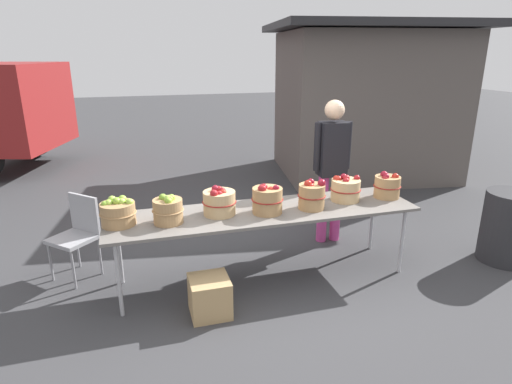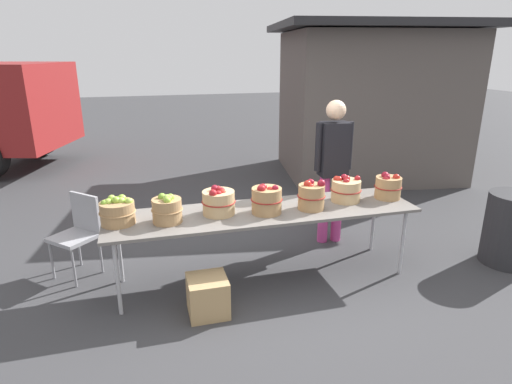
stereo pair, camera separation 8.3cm
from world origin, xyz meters
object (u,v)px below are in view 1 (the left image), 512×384
(apple_basket_red_4, at_px, (387,186))
(vendor_adult, at_px, (332,161))
(apple_basket_red_0, at_px, (219,202))
(apple_basket_red_1, at_px, (267,199))
(apple_basket_green_1, at_px, (168,210))
(trash_barrel, at_px, (508,227))
(folding_chair, at_px, (78,230))
(apple_basket_red_3, at_px, (345,189))
(market_table, at_px, (264,214))
(apple_basket_red_2, at_px, (312,196))
(produce_crate, at_px, (210,296))
(apple_basket_green_0, at_px, (118,212))

(apple_basket_red_4, height_order, vendor_adult, vendor_adult)
(apple_basket_red_0, relative_size, apple_basket_red_4, 1.14)
(apple_basket_red_1, bearing_deg, apple_basket_green_1, 179.49)
(apple_basket_green_1, bearing_deg, apple_basket_red_1, -0.51)
(trash_barrel, bearing_deg, folding_chair, 167.77)
(apple_basket_red_3, bearing_deg, apple_basket_green_1, -176.52)
(folding_chair, bearing_deg, vendor_adult, 46.05)
(folding_chair, relative_size, trash_barrel, 1.07)
(market_table, xyz_separation_m, apple_basket_red_0, (-0.45, 0.03, 0.16))
(apple_basket_red_3, bearing_deg, apple_basket_red_1, -172.37)
(apple_basket_red_2, xyz_separation_m, vendor_adult, (0.57, 0.75, 0.14))
(apple_basket_red_2, bearing_deg, folding_chair, 163.66)
(market_table, distance_m, apple_basket_red_4, 1.41)
(apple_basket_red_2, relative_size, apple_basket_red_4, 1.06)
(apple_basket_red_0, relative_size, produce_crate, 0.95)
(folding_chair, bearing_deg, apple_basket_red_4, 34.46)
(apple_basket_red_4, relative_size, vendor_adult, 0.17)
(apple_basket_green_0, height_order, vendor_adult, vendor_adult)
(apple_basket_green_1, height_order, apple_basket_red_2, apple_basket_red_2)
(vendor_adult, xyz_separation_m, folding_chair, (-2.88, -0.07, -0.52))
(apple_basket_green_1, height_order, apple_basket_red_3, apple_basket_red_3)
(apple_basket_red_3, distance_m, folding_chair, 2.83)
(produce_crate, bearing_deg, apple_basket_red_3, 19.08)
(apple_basket_green_1, distance_m, apple_basket_red_2, 1.42)
(apple_basket_red_3, relative_size, apple_basket_red_4, 1.11)
(apple_basket_red_1, bearing_deg, apple_basket_red_2, -1.24)
(apple_basket_red_0, bearing_deg, trash_barrel, -7.43)
(apple_basket_red_2, relative_size, produce_crate, 0.88)
(apple_basket_green_0, relative_size, vendor_adult, 0.19)
(apple_basket_red_1, bearing_deg, trash_barrel, -6.77)
(apple_basket_red_1, xyz_separation_m, folding_chair, (-1.84, 0.67, -0.38))
(apple_basket_red_0, bearing_deg, folding_chair, 157.42)
(apple_basket_red_4, bearing_deg, vendor_adult, 118.26)
(apple_basket_red_0, xyz_separation_m, produce_crate, (-0.21, -0.52, -0.70))
(apple_basket_green_1, distance_m, vendor_adult, 2.13)
(apple_basket_red_3, height_order, apple_basket_red_4, apple_basket_red_4)
(apple_basket_red_1, bearing_deg, apple_basket_green_0, 176.16)
(market_table, distance_m, apple_basket_green_0, 1.40)
(trash_barrel, bearing_deg, market_table, 171.91)
(apple_basket_red_1, height_order, apple_basket_red_4, apple_basket_red_1)
(apple_basket_green_1, distance_m, apple_basket_red_3, 1.87)
(market_table, height_order, apple_basket_red_0, apple_basket_red_0)
(market_table, bearing_deg, apple_basket_green_0, 178.82)
(apple_basket_green_0, height_order, apple_basket_red_3, apple_basket_red_3)
(apple_basket_red_3, distance_m, apple_basket_red_4, 0.48)
(apple_basket_red_0, bearing_deg, vendor_adult, 23.28)
(market_table, bearing_deg, trash_barrel, -8.09)
(market_table, distance_m, apple_basket_red_1, 0.18)
(apple_basket_red_0, distance_m, apple_basket_red_4, 1.85)
(apple_basket_red_1, distance_m, vendor_adult, 1.28)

